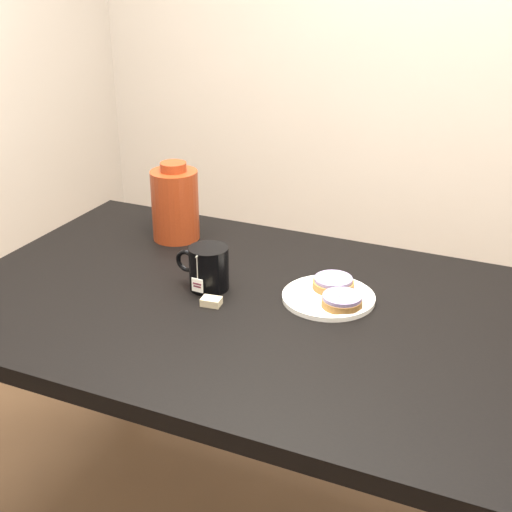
% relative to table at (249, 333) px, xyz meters
% --- Properties ---
extents(table, '(1.40, 0.90, 0.75)m').
position_rel_table_xyz_m(table, '(0.00, 0.00, 0.00)').
color(table, black).
rests_on(table, ground_plane).
extents(plate, '(0.22, 0.22, 0.02)m').
position_rel_table_xyz_m(plate, '(0.17, 0.08, 0.09)').
color(plate, white).
rests_on(plate, table).
extents(bagel_back, '(0.13, 0.13, 0.03)m').
position_rel_table_xyz_m(bagel_back, '(0.16, 0.13, 0.11)').
color(bagel_back, brown).
rests_on(bagel_back, plate).
extents(bagel_front, '(0.12, 0.12, 0.03)m').
position_rel_table_xyz_m(bagel_front, '(0.21, 0.05, 0.11)').
color(bagel_front, brown).
rests_on(bagel_front, plate).
extents(mug, '(0.14, 0.10, 0.11)m').
position_rel_table_xyz_m(mug, '(-0.12, 0.03, 0.14)').
color(mug, black).
rests_on(mug, table).
extents(teabag_pouch, '(0.05, 0.04, 0.02)m').
position_rel_table_xyz_m(teabag_pouch, '(-0.07, -0.05, 0.09)').
color(teabag_pouch, '#C6B793').
rests_on(teabag_pouch, table).
extents(bagel_package, '(0.14, 0.14, 0.22)m').
position_rel_table_xyz_m(bagel_package, '(-0.35, 0.27, 0.18)').
color(bagel_package, '#5F1B0C').
rests_on(bagel_package, table).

